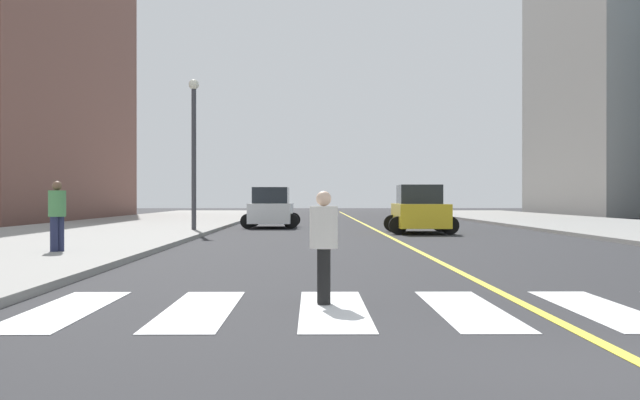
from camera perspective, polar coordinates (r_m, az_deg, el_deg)
sidewalk_kerb_west at (r=28.45m, az=-19.50°, el=-2.73°), size 10.00×120.00×0.15m
crosswalk_paint at (r=11.38m, az=14.78°, el=-7.42°), size 13.50×4.00×0.01m
lane_divider_paint at (r=47.00m, az=3.06°, el=-1.67°), size 0.16×80.00×0.01m
car_blue_nearest at (r=62.18m, az=7.18°, el=-0.36°), size 2.93×4.58×2.01m
car_white_second at (r=40.62m, az=-3.44°, el=-0.63°), size 2.87×4.56×2.02m
car_yellow_third at (r=34.86m, az=7.01°, el=-0.74°), size 2.92×4.63×2.06m
pedestrian_crossing at (r=11.44m, az=0.26°, el=-2.97°), size 0.40×0.40×1.60m
pedestrian_walking_west at (r=21.53m, az=-17.98°, el=-0.85°), size 0.44×0.44×1.78m
street_lamp at (r=35.01m, az=-8.85°, el=4.23°), size 0.44×0.44×6.40m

